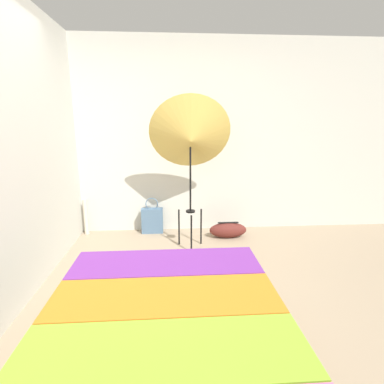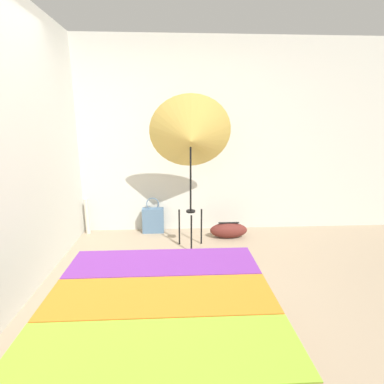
% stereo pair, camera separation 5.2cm
% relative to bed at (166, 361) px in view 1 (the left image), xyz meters
% --- Properties ---
extents(ground_plane, '(14.00, 14.00, 0.00)m').
position_rel_bed_xyz_m(ground_plane, '(0.07, 0.69, -0.25)').
color(ground_plane, gray).
extents(wall_back, '(8.00, 0.05, 2.60)m').
position_rel_bed_xyz_m(wall_back, '(0.07, 2.75, 1.05)').
color(wall_back, beige).
rests_on(wall_back, ground_plane).
extents(wall_side_left, '(0.05, 8.00, 2.60)m').
position_rel_bed_xyz_m(wall_side_left, '(-1.23, 1.69, 1.05)').
color(wall_side_left, beige).
rests_on(wall_side_left, ground_plane).
extents(bed, '(1.44, 1.89, 0.52)m').
position_rel_bed_xyz_m(bed, '(0.00, 0.00, 0.00)').
color(bed, '#997F60').
rests_on(bed, ground_plane).
extents(photo_umbrella, '(0.96, 0.62, 1.82)m').
position_rel_bed_xyz_m(photo_umbrella, '(0.27, 2.08, 1.09)').
color(photo_umbrella, black).
rests_on(photo_umbrella, ground_plane).
extents(tote_bag, '(0.29, 0.11, 0.50)m').
position_rel_bed_xyz_m(tote_bag, '(-0.23, 2.60, -0.07)').
color(tote_bag, slate).
rests_on(tote_bag, ground_plane).
extents(duffel_bag, '(0.50, 0.20, 0.21)m').
position_rel_bed_xyz_m(duffel_bag, '(0.79, 2.35, -0.15)').
color(duffel_bag, '#5B231E').
rests_on(duffel_bag, ground_plane).
extents(paper_roll, '(0.06, 0.06, 0.49)m').
position_rel_bed_xyz_m(paper_roll, '(-1.13, 2.61, -0.01)').
color(paper_roll, beige).
rests_on(paper_roll, ground_plane).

